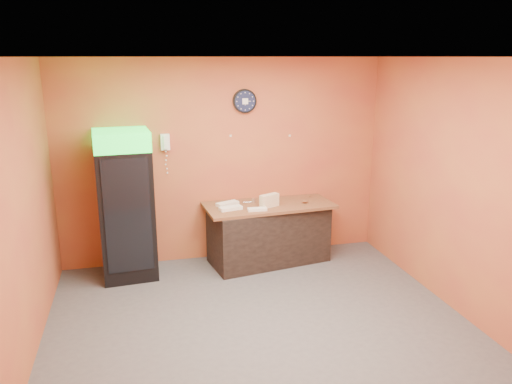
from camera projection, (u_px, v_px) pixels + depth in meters
name	position (u px, v px, depth m)	size (l,w,h in m)	color
floor	(259.00, 324.00, 5.41)	(4.50, 4.50, 0.00)	#47474C
back_wall	(224.00, 161.00, 6.91)	(4.50, 0.02, 2.80)	#BA6A34
left_wall	(19.00, 217.00, 4.52)	(0.02, 4.00, 2.80)	#BA6A34
right_wall	(454.00, 186.00, 5.57)	(0.02, 4.00, 2.80)	#BA6A34
ceiling	(260.00, 57.00, 4.67)	(4.50, 4.00, 0.02)	white
beverage_cooler	(126.00, 208.00, 6.35)	(0.72, 0.73, 1.92)	black
prep_counter	(269.00, 234.00, 6.97)	(1.60, 0.71, 0.80)	black
wall_clock	(245.00, 101.00, 6.74)	(0.32, 0.06, 0.32)	black
wall_phone	(165.00, 142.00, 6.60)	(0.12, 0.10, 0.21)	white
butcher_paper	(269.00, 205.00, 6.86)	(1.75, 0.78, 0.04)	brown
sub_roll_stack	(269.00, 201.00, 6.70)	(0.29, 0.20, 0.18)	beige
wrapped_sandwich_left	(231.00, 208.00, 6.59)	(0.30, 0.12, 0.04)	white
wrapped_sandwich_mid	(257.00, 209.00, 6.56)	(0.25, 0.10, 0.04)	white
wrapped_sandwich_right	(227.00, 204.00, 6.79)	(0.31, 0.12, 0.04)	white
kitchen_tool	(254.00, 200.00, 6.92)	(0.06, 0.06, 0.06)	silver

